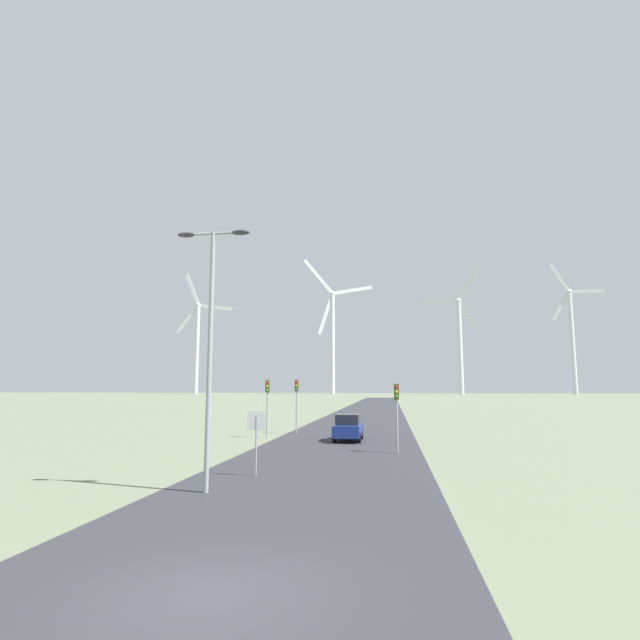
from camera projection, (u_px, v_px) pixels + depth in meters
ground_plane at (210, 593)px, 8.97m from camera, size 600.00×600.00×0.00m
road_surface at (362, 420)px, 56.08m from camera, size 10.00×240.00×0.01m
streetlamp at (211, 324)px, 18.32m from camera, size 2.83×0.32×9.52m
stop_sign_near at (256, 431)px, 20.99m from camera, size 0.81×0.07×2.67m
traffic_light_post_near_left at (267, 396)px, 36.77m from camera, size 0.28×0.34×4.18m
traffic_light_post_near_right at (397, 402)px, 28.41m from camera, size 0.28×0.34×3.87m
traffic_light_post_mid_left at (297, 394)px, 39.95m from camera, size 0.28×0.34×4.25m
car_approaching at (348, 427)px, 34.45m from camera, size 1.88×4.13×1.83m
wind_turbine_far_left at (197, 339)px, 266.87m from camera, size 30.75×2.60×65.14m
wind_turbine_left at (333, 332)px, 255.03m from camera, size 34.88×15.37×68.94m
wind_turbine_center at (460, 336)px, 241.30m from camera, size 30.00×5.84×62.45m
wind_turbine_right at (572, 332)px, 254.77m from camera, size 26.48×2.60×67.87m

